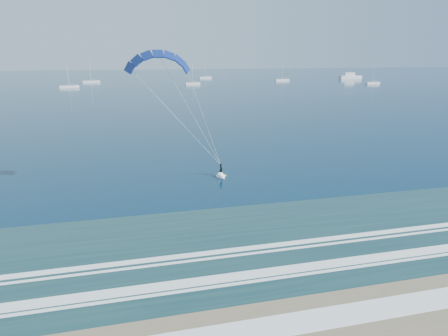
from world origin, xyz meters
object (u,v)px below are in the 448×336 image
sailboat_1 (69,87)px  sailboat_6 (373,83)px  kitesurfer_rig (192,114)px  motor_yacht (350,77)px  sailboat_5 (282,80)px  sailboat_4 (205,78)px  sailboat_2 (91,82)px  sailboat_3 (193,83)px

sailboat_1 → sailboat_6: sailboat_1 is taller
kitesurfer_rig → sailboat_6: 200.06m
kitesurfer_rig → motor_yacht: bearing=54.7°
sailboat_5 → sailboat_4: bearing=135.6°
kitesurfer_rig → sailboat_2: size_ratio=1.39×
sailboat_2 → sailboat_5: (114.77, -12.80, -0.00)m
sailboat_2 → sailboat_5: sailboat_2 is taller
sailboat_6 → sailboat_5: bearing=135.6°
motor_yacht → sailboat_3: size_ratio=1.43×
kitesurfer_rig → sailboat_4: (48.57, 231.35, -8.14)m
motor_yacht → sailboat_3: bearing=-166.3°
sailboat_4 → sailboat_6: sailboat_4 is taller
sailboat_2 → sailboat_1: bearing=-101.5°
kitesurfer_rig → sailboat_1: 169.24m
sailboat_2 → sailboat_6: 161.69m
kitesurfer_rig → motor_yacht: size_ratio=1.12×
sailboat_5 → sailboat_6: 54.26m
motor_yacht → sailboat_4: sailboat_4 is taller
kitesurfer_rig → motor_yacht: kitesurfer_rig is taller
sailboat_5 → motor_yacht: bearing=10.0°
sailboat_1 → sailboat_2: (7.81, 38.51, 0.00)m
motor_yacht → sailboat_1: size_ratio=1.29×
sailboat_5 → sailboat_3: bearing=-163.1°
motor_yacht → sailboat_4: (-93.70, 30.53, -1.00)m
motor_yacht → sailboat_5: (-52.93, -9.37, -0.99)m
sailboat_2 → sailboat_5: size_ratio=1.04×
kitesurfer_rig → sailboat_1: bearing=101.3°
sailboat_2 → sailboat_4: 78.79m
sailboat_2 → sailboat_3: size_ratio=1.15×
sailboat_2 → sailboat_6: bearing=-18.3°
sailboat_1 → sailboat_2: sailboat_2 is taller
sailboat_1 → sailboat_6: bearing=-4.4°
kitesurfer_rig → sailboat_5: bearing=65.0°
sailboat_1 → sailboat_3: sailboat_1 is taller
kitesurfer_rig → sailboat_6: bearing=50.2°
kitesurfer_rig → sailboat_3: 176.09m
sailboat_1 → sailboat_6: 161.78m
sailboat_3 → sailboat_5: 62.29m
sailboat_4 → sailboat_5: bearing=-44.4°
sailboat_1 → sailboat_3: 63.43m
kitesurfer_rig → motor_yacht: (142.27, 200.82, -7.15)m
sailboat_1 → sailboat_5: bearing=11.8°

